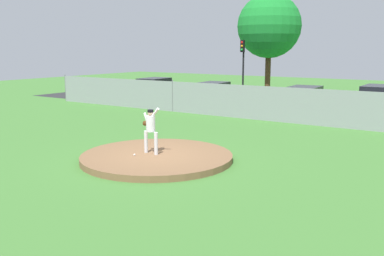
# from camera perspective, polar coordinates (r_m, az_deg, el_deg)

# --- Properties ---
(ground_plane) EXTENTS (80.00, 80.00, 0.00)m
(ground_plane) POSITION_cam_1_polar(r_m,az_deg,el_deg) (20.25, 5.91, -0.66)
(ground_plane) COLOR #427A33
(asphalt_strip) EXTENTS (44.00, 7.00, 0.01)m
(asphalt_strip) POSITION_cam_1_polar(r_m,az_deg,el_deg) (27.96, 14.07, 2.15)
(asphalt_strip) COLOR #2B2B2D
(asphalt_strip) RESTS_ON ground_plane
(pitchers_mound) EXTENTS (5.34, 5.34, 0.22)m
(pitchers_mound) POSITION_cam_1_polar(r_m,az_deg,el_deg) (15.29, -4.66, -3.86)
(pitchers_mound) COLOR brown
(pitchers_mound) RESTS_ON ground_plane
(pitcher_youth) EXTENTS (0.80, 0.32, 1.67)m
(pitcher_youth) POSITION_cam_1_polar(r_m,az_deg,el_deg) (15.17, -5.51, 0.19)
(pitcher_youth) COLOR silver
(pitcher_youth) RESTS_ON pitchers_mound
(baseball) EXTENTS (0.07, 0.07, 0.07)m
(baseball) POSITION_cam_1_polar(r_m,az_deg,el_deg) (15.09, -7.62, -3.54)
(baseball) COLOR white
(baseball) RESTS_ON pitchers_mound
(chainlink_fence) EXTENTS (33.16, 0.07, 1.98)m
(chainlink_fence) POSITION_cam_1_polar(r_m,az_deg,el_deg) (23.68, 10.48, 3.14)
(chainlink_fence) COLOR gray
(chainlink_fence) RESTS_ON ground_plane
(parked_car_silver) EXTENTS (1.90, 4.67, 1.80)m
(parked_car_silver) POSITION_cam_1_polar(r_m,az_deg,el_deg) (27.18, 23.43, 3.19)
(parked_car_silver) COLOR #B7BABF
(parked_car_silver) RESTS_ON ground_plane
(parked_car_navy) EXTENTS (2.10, 4.32, 1.57)m
(parked_car_navy) POSITION_cam_1_polar(r_m,az_deg,el_deg) (30.43, 2.80, 4.53)
(parked_car_navy) COLOR #161E4C
(parked_car_navy) RESTS_ON ground_plane
(parked_car_champagne) EXTENTS (2.08, 4.50, 1.69)m
(parked_car_champagne) POSITION_cam_1_polar(r_m,az_deg,el_deg) (33.19, -5.00, 5.09)
(parked_car_champagne) COLOR tan
(parked_car_champagne) RESTS_ON ground_plane
(parked_car_red) EXTENTS (2.10, 4.79, 1.57)m
(parked_car_red) POSITION_cam_1_polar(r_m,az_deg,el_deg) (27.83, 14.54, 3.67)
(parked_car_red) COLOR #A81919
(parked_car_red) RESTS_ON ground_plane
(traffic_cone_orange) EXTENTS (0.40, 0.40, 0.55)m
(traffic_cone_orange) POSITION_cam_1_polar(r_m,az_deg,el_deg) (29.90, 9.49, 3.34)
(traffic_cone_orange) COLOR orange
(traffic_cone_orange) RESTS_ON asphalt_strip
(traffic_light_near) EXTENTS (0.28, 0.46, 4.53)m
(traffic_light_near) POSITION_cam_1_polar(r_m,az_deg,el_deg) (33.68, 6.73, 9.06)
(traffic_light_near) COLOR black
(traffic_light_near) RESTS_ON ground_plane
(tree_bushy_near) EXTENTS (5.18, 5.18, 8.29)m
(tree_bushy_near) POSITION_cam_1_polar(r_m,az_deg,el_deg) (36.56, 10.17, 13.09)
(tree_bushy_near) COLOR #4C331E
(tree_bushy_near) RESTS_ON ground_plane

